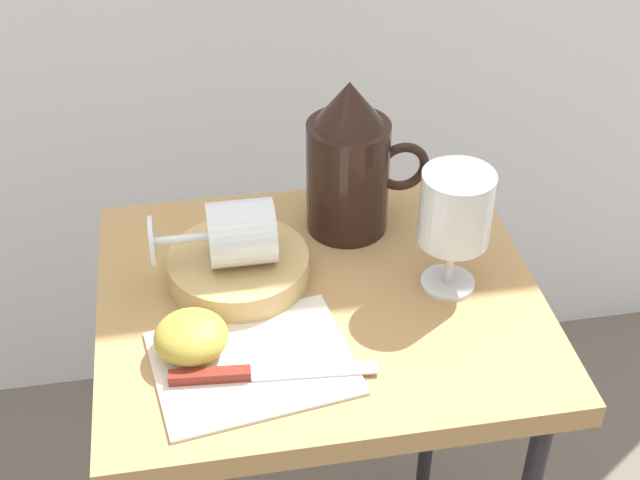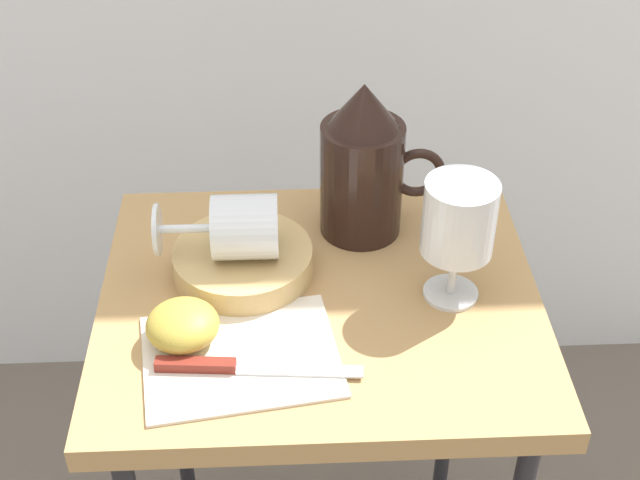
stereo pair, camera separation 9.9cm
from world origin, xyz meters
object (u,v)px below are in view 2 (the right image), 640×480
Objects in this scene: basket_tray at (243,262)px; wine_glass_tipped_near at (241,227)px; apple_half_left at (183,325)px; knife at (228,367)px; table at (320,342)px; pitcher at (363,174)px; wine_glass_upright at (459,224)px.

basket_tray is 1.18× the size of wine_glass_tipped_near.
knife is at bearing -44.05° from apple_half_left.
table is 0.18m from knife.
knife is (-0.01, -0.16, -0.06)m from wine_glass_tipped_near.
basket_tray is at bearing 85.58° from knife.
basket_tray is 0.06m from wine_glass_tipped_near.
basket_tray reaches higher than table.
pitcher is 0.93× the size of knife.
wine_glass_upright reaches higher than table.
basket_tray is at bearing 95.46° from wine_glass_tipped_near.
pitcher is 0.17m from wine_glass_upright.
wine_glass_tipped_near is at bearing 169.63° from wine_glass_upright.
apple_half_left is at bearing 135.95° from knife.
apple_half_left is 0.36× the size of knife.
wine_glass_upright is at bearing -10.37° from wine_glass_tipped_near.
wine_glass_tipped_near is (-0.15, -0.09, -0.01)m from pitcher.
wine_glass_upright is at bearing 12.41° from apple_half_left.
apple_half_left is (-0.15, -0.07, 0.10)m from table.
pitcher reaches higher than knife.
wine_glass_tipped_near is (-0.24, 0.04, -0.03)m from wine_glass_upright.
pitcher is at bearing 57.22° from knife.
wine_glass_upright reaches higher than basket_tray.
wine_glass_upright is (0.15, -0.01, 0.18)m from table.
apple_half_left is (-0.30, -0.07, -0.08)m from wine_glass_upright.
wine_glass_upright is (0.09, -0.14, 0.02)m from pitcher.
basket_tray is 0.13m from apple_half_left.
basket_tray is 0.18m from pitcher.
table is 0.18m from wine_glass_tipped_near.
apple_half_left is at bearing -136.07° from pitcher.
table is 4.06× the size of basket_tray.
knife is at bearing -130.32° from table.
knife is at bearing -155.81° from wine_glass_upright.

